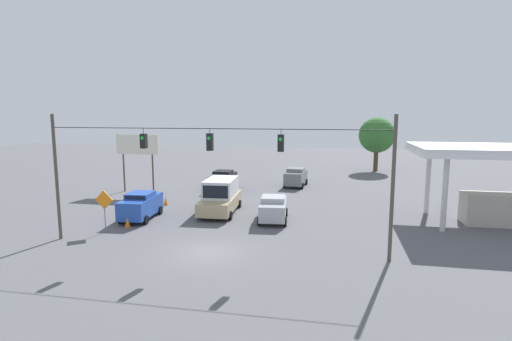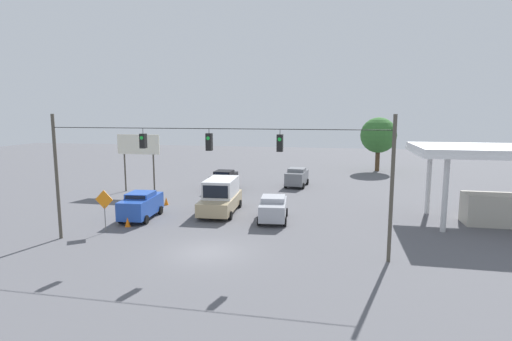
# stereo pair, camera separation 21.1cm
# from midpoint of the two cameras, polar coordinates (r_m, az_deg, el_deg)

# --- Properties ---
(ground_plane) EXTENTS (140.00, 140.00, 0.00)m
(ground_plane) POSITION_cam_midpoint_polar(r_m,az_deg,el_deg) (23.28, -7.04, -11.52)
(ground_plane) COLOR #56565B
(overhead_signal_span) EXTENTS (19.97, 0.38, 7.79)m
(overhead_signal_span) POSITION_cam_midpoint_polar(r_m,az_deg,el_deg) (22.67, -6.70, 0.36)
(overhead_signal_span) COLOR #4C473D
(overhead_signal_span) RESTS_ON ground_plane
(sedan_blue_parked_shoulder) EXTENTS (2.35, 4.52, 1.99)m
(sedan_blue_parked_shoulder) POSITION_cam_midpoint_polar(r_m,az_deg,el_deg) (31.02, -16.32, -4.77)
(sedan_blue_parked_shoulder) COLOR #234CB2
(sedan_blue_parked_shoulder) RESTS_ON ground_plane
(sedan_grey_oncoming_deep) EXTENTS (2.37, 4.22, 1.98)m
(sedan_grey_oncoming_deep) POSITION_cam_midpoint_polar(r_m,az_deg,el_deg) (43.02, 5.57, -0.90)
(sedan_grey_oncoming_deep) COLOR slate
(sedan_grey_oncoming_deep) RESTS_ON ground_plane
(box_truck_tan_withflow_mid) EXTENTS (2.89, 6.18, 2.69)m
(box_truck_tan_withflow_mid) POSITION_cam_midpoint_polar(r_m,az_deg,el_deg) (31.72, -5.27, -3.63)
(box_truck_tan_withflow_mid) COLOR tan
(box_truck_tan_withflow_mid) RESTS_ON ground_plane
(sedan_silver_crossing_near) EXTENTS (2.34, 4.28, 1.82)m
(sedan_silver_crossing_near) POSITION_cam_midpoint_polar(r_m,az_deg,el_deg) (29.32, 2.27, -5.36)
(sedan_silver_crossing_near) COLOR #A8AAB2
(sedan_silver_crossing_near) RESTS_ON ground_plane
(sedan_black_withflow_far) EXTENTS (2.13, 4.35, 1.98)m
(sedan_black_withflow_far) POSITION_cam_midpoint_polar(r_m,az_deg,el_deg) (41.00, -4.86, -1.34)
(sedan_black_withflow_far) COLOR black
(sedan_black_withflow_far) RESTS_ON ground_plane
(traffic_cone_nearest) EXTENTS (0.39, 0.39, 0.68)m
(traffic_cone_nearest) POSITION_cam_midpoint_polar(r_m,az_deg,el_deg) (29.28, -18.08, -7.02)
(traffic_cone_nearest) COLOR orange
(traffic_cone_nearest) RESTS_ON ground_plane
(traffic_cone_second) EXTENTS (0.39, 0.39, 0.68)m
(traffic_cone_second) POSITION_cam_midpoint_polar(r_m,az_deg,el_deg) (32.27, -15.59, -5.51)
(traffic_cone_second) COLOR orange
(traffic_cone_second) RESTS_ON ground_plane
(traffic_cone_third) EXTENTS (0.39, 0.39, 0.68)m
(traffic_cone_third) POSITION_cam_midpoint_polar(r_m,az_deg,el_deg) (35.14, -12.95, -4.29)
(traffic_cone_third) COLOR orange
(traffic_cone_third) RESTS_ON ground_plane
(gas_station) EXTENTS (10.96, 7.13, 5.56)m
(gas_station) POSITION_cam_midpoint_polar(r_m,az_deg,el_deg) (32.36, 30.83, 0.31)
(gas_station) COLOR silver
(gas_station) RESTS_ON ground_plane
(roadside_billboard) EXTENTS (4.44, 0.16, 5.74)m
(roadside_billboard) POSITION_cam_midpoint_polar(r_m,az_deg,el_deg) (41.07, -16.73, 2.96)
(roadside_billboard) COLOR #4C473D
(roadside_billboard) RESTS_ON ground_plane
(work_zone_sign) EXTENTS (1.27, 0.06, 2.84)m
(work_zone_sign) POSITION_cam_midpoint_polar(r_m,az_deg,el_deg) (28.06, -21.07, -4.37)
(work_zone_sign) COLOR slate
(work_zone_sign) RESTS_ON ground_plane
(tree_horizon_left) EXTENTS (4.76, 4.76, 7.25)m
(tree_horizon_left) POSITION_cam_midpoint_polar(r_m,az_deg,el_deg) (56.21, 16.78, 4.83)
(tree_horizon_left) COLOR #4C3823
(tree_horizon_left) RESTS_ON ground_plane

